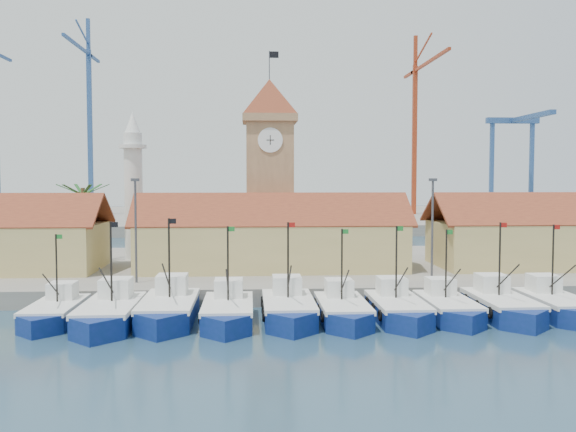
{
  "coord_description": "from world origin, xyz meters",
  "views": [
    {
      "loc": [
        -2.2,
        -43.78,
        10.58
      ],
      "look_at": [
        1.53,
        18.0,
        6.87
      ],
      "focal_mm": 40.0,
      "sensor_mm": 36.0,
      "label": 1
    }
  ],
  "objects": [
    {
      "name": "boat_2",
      "position": [
        -8.15,
        2.88,
        0.83
      ],
      "size": [
        3.87,
        10.6,
        8.02
      ],
      "color": "navy",
      "rests_on": "ground"
    },
    {
      "name": "crane_blue_near",
      "position": [
        -39.04,
        106.98,
        26.76
      ],
      "size": [
        1.0,
        30.31,
        45.02
      ],
      "color": "#2B4E86",
      "rests_on": "terminal"
    },
    {
      "name": "boat_0",
      "position": [
        -16.36,
        3.06,
        0.7
      ],
      "size": [
        3.29,
        9.01,
        6.82
      ],
      "color": "navy",
      "rests_on": "ground"
    },
    {
      "name": "boat_5",
      "position": [
        4.64,
        2.26,
        0.74
      ],
      "size": [
        3.46,
        9.49,
        7.18
      ],
      "color": "navy",
      "rests_on": "ground"
    },
    {
      "name": "palm_tree",
      "position": [
        -20.0,
        26.0,
        6.25
      ],
      "size": [
        5.6,
        5.03,
        8.39
      ],
      "color": "brown",
      "rests_on": "quay"
    },
    {
      "name": "hall_center",
      "position": [
        0.0,
        20.0,
        3.99
      ],
      "size": [
        27.04,
        10.13,
        7.61
      ],
      "color": "tan",
      "rests_on": "quay"
    },
    {
      "name": "crane_red_right",
      "position": [
        36.47,
        103.12,
        25.27
      ],
      "size": [
        1.0,
        35.71,
        41.49
      ],
      "color": "#973117",
      "rests_on": "terminal"
    },
    {
      "name": "boat_6",
      "position": [
        8.78,
        2.44,
        0.76
      ],
      "size": [
        3.56,
        9.76,
        7.38
      ],
      "color": "navy",
      "rests_on": "ground"
    },
    {
      "name": "boat_1",
      "position": [
        -12.17,
        1.86,
        0.81
      ],
      "size": [
        3.79,
        10.37,
        7.85
      ],
      "color": "navy",
      "rests_on": "ground"
    },
    {
      "name": "boat_7",
      "position": [
        12.66,
        2.74,
        0.73
      ],
      "size": [
        3.4,
        9.32,
        7.05
      ],
      "color": "navy",
      "rests_on": "ground"
    },
    {
      "name": "boat_4",
      "position": [
        0.66,
        2.67,
        0.8
      ],
      "size": [
        3.71,
        10.17,
        7.7
      ],
      "color": "navy",
      "rests_on": "ground"
    },
    {
      "name": "gantry",
      "position": [
        62.0,
        106.65,
        20.04
      ],
      "size": [
        13.0,
        22.0,
        23.2
      ],
      "color": "#2B4E86",
      "rests_on": "terminal"
    },
    {
      "name": "minaret",
      "position": [
        -15.0,
        28.0,
        9.73
      ],
      "size": [
        3.0,
        3.0,
        16.3
      ],
      "color": "silver",
      "rests_on": "quay"
    },
    {
      "name": "ground",
      "position": [
        0.0,
        0.0,
        0.0
      ],
      "size": [
        400.0,
        400.0,
        0.0
      ],
      "primitive_type": "plane",
      "color": "#1C3A4D",
      "rests_on": "ground"
    },
    {
      "name": "boat_3",
      "position": [
        -3.79,
        2.12,
        0.77
      ],
      "size": [
        3.59,
        9.83,
        7.44
      ],
      "color": "navy",
      "rests_on": "ground"
    },
    {
      "name": "terminal",
      "position": [
        0.0,
        110.0,
        1.0
      ],
      "size": [
        240.0,
        80.0,
        2.0
      ],
      "primitive_type": "cube",
      "color": "gray",
      "rests_on": "ground"
    },
    {
      "name": "boat_8",
      "position": [
        16.84,
        2.76,
        0.79
      ],
      "size": [
        3.67,
        10.05,
        7.6
      ],
      "color": "navy",
      "rests_on": "ground"
    },
    {
      "name": "boat_9",
      "position": [
        21.1,
        2.98,
        0.76
      ],
      "size": [
        3.57,
        9.77,
        7.39
      ],
      "color": "navy",
      "rests_on": "ground"
    },
    {
      "name": "lamp_posts",
      "position": [
        0.5,
        12.0,
        6.48
      ],
      "size": [
        80.7,
        0.25,
        9.03
      ],
      "color": "#3F3F44",
      "rests_on": "quay"
    },
    {
      "name": "quay",
      "position": [
        0.0,
        24.0,
        0.75
      ],
      "size": [
        140.0,
        32.0,
        1.5
      ],
      "primitive_type": "cube",
      "color": "gray",
      "rests_on": "ground"
    },
    {
      "name": "clock_tower",
      "position": [
        0.0,
        26.0,
        11.96
      ],
      "size": [
        5.8,
        5.8,
        22.7
      ],
      "color": "tan",
      "rests_on": "quay"
    }
  ]
}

